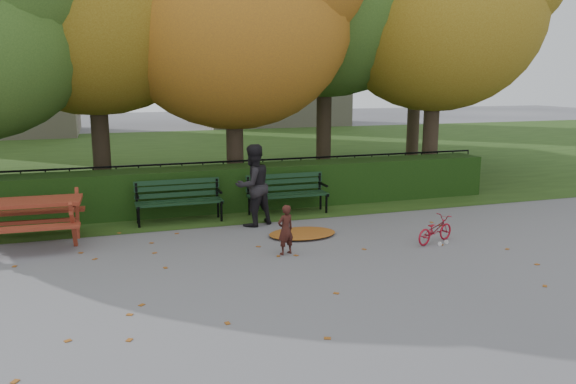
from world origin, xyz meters
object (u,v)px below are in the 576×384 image
object	(u,v)px
tree_e	(452,0)
child	(286,230)
bench_right	(287,191)
tree_g	(430,8)
picnic_table	(24,211)
adult	(253,185)
tree_c	(248,2)
bench_left	(179,197)
bicycle	(435,230)

from	to	relation	value
tree_e	child	xyz separation A→B (m)	(-6.38, -4.94, -4.65)
child	bench_right	bearing A→B (deg)	-127.47
tree_e	child	world-z (taller)	tree_e
bench_right	tree_e	bearing A→B (deg)	20.87
tree_g	child	world-z (taller)	tree_g
tree_e	tree_g	world-z (taller)	tree_g
tree_g	picnic_table	bearing A→B (deg)	-150.83
tree_g	adult	distance (m)	11.63
tree_e	tree_g	distance (m)	4.39
tree_e	bench_right	world-z (taller)	tree_e
adult	bench_right	bearing A→B (deg)	-164.06
tree_c	adult	distance (m)	5.07
bench_left	bicycle	world-z (taller)	bench_left
adult	bicycle	size ratio (longest dim) A/B	1.78
tree_e	bicycle	world-z (taller)	tree_e
bench_left	adult	world-z (taller)	adult
tree_c	bicycle	size ratio (longest dim) A/B	8.47
child	bench_left	bearing A→B (deg)	-82.30
bench_left	picnic_table	bearing A→B (deg)	-162.28
bench_left	bicycle	bearing A→B (deg)	-35.74
tree_c	child	distance (m)	6.78
bench_left	child	distance (m)	3.21
adult	bicycle	bearing A→B (deg)	118.43
tree_g	bench_right	size ratio (longest dim) A/B	4.75
bench_right	adult	xyz separation A→B (m)	(-0.99, -0.80, 0.32)
tree_c	adult	bearing A→B (deg)	-103.28
bench_right	child	bearing A→B (deg)	-108.49
tree_e	bench_right	xyz separation A→B (m)	(-5.42, -2.07, -4.56)
picnic_table	bicycle	world-z (taller)	picnic_table
picnic_table	child	world-z (taller)	picnic_table
bench_left	adult	distance (m)	1.66
picnic_table	adult	distance (m)	4.28
tree_e	adult	distance (m)	8.20
bench_left	child	xyz separation A→B (m)	(1.44, -2.87, -0.08)
picnic_table	adult	size ratio (longest dim) A/B	1.19
tree_c	adult	xyz separation A→B (m)	(-0.72, -3.06, -3.98)
bicycle	child	bearing A→B (deg)	65.13
tree_c	picnic_table	size ratio (longest dim) A/B	3.99
bench_right	child	size ratio (longest dim) A/B	2.06
tree_e	adult	size ratio (longest dim) A/B	4.84
tree_c	bicycle	bearing A→B (deg)	-68.16
tree_c	tree_g	bearing A→B (deg)	26.87
bench_left	tree_c	bearing A→B (deg)	46.64
child	adult	xyz separation A→B (m)	(-0.03, 2.07, 0.41)
bench_right	picnic_table	bearing A→B (deg)	-170.14
tree_g	picnic_table	world-z (taller)	tree_g
bench_left	bench_right	size ratio (longest dim) A/B	1.00
tree_g	bench_left	xyz separation A→B (m)	(-9.63, -6.06, -4.85)
adult	picnic_table	bearing A→B (deg)	-21.57
tree_c	bench_right	world-z (taller)	tree_c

